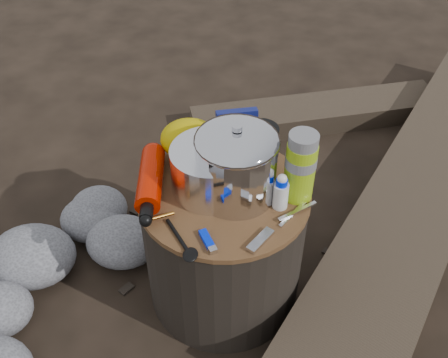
# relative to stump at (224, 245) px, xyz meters

# --- Properties ---
(ground) EXTENTS (60.00, 60.00, 0.00)m
(ground) POSITION_rel_stump_xyz_m (0.00, 0.00, -0.22)
(ground) COLOR black
(ground) RESTS_ON ground
(stump) EXTENTS (0.47, 0.47, 0.43)m
(stump) POSITION_rel_stump_xyz_m (0.00, 0.00, 0.00)
(stump) COLOR black
(stump) RESTS_ON ground
(rock_ring) EXTENTS (0.43, 0.93, 0.18)m
(rock_ring) POSITION_rel_stump_xyz_m (-0.48, -0.16, -0.12)
(rock_ring) COLOR slate
(rock_ring) RESTS_ON ground
(log_main) EXTENTS (1.13, 1.91, 0.16)m
(log_main) POSITION_rel_stump_xyz_m (0.70, 0.49, -0.13)
(log_main) COLOR #362B20
(log_main) RESTS_ON ground
(log_small) EXTENTS (1.12, 0.54, 0.09)m
(log_small) POSITION_rel_stump_xyz_m (0.31, 0.96, -0.17)
(log_small) COLOR #362B20
(log_small) RESTS_ON ground
(foil_windscreen) EXTENTS (0.22, 0.22, 0.13)m
(foil_windscreen) POSITION_rel_stump_xyz_m (-0.04, 0.01, 0.28)
(foil_windscreen) COLOR silver
(foil_windscreen) RESTS_ON stump
(camping_pot) EXTENTS (0.21, 0.21, 0.21)m
(camping_pot) POSITION_rel_stump_xyz_m (0.03, 0.00, 0.32)
(camping_pot) COLOR silver
(camping_pot) RESTS_ON stump
(fuel_bottle) EXTENTS (0.10, 0.28, 0.07)m
(fuel_bottle) POSITION_rel_stump_xyz_m (-0.20, -0.01, 0.25)
(fuel_bottle) COLOR red
(fuel_bottle) RESTS_ON stump
(thermos) EXTENTS (0.08, 0.08, 0.20)m
(thermos) POSITION_rel_stump_xyz_m (0.20, 0.01, 0.32)
(thermos) COLOR #90B913
(thermos) RESTS_ON stump
(travel_mug) EXTENTS (0.09, 0.09, 0.14)m
(travel_mug) POSITION_rel_stump_xyz_m (0.09, 0.11, 0.28)
(travel_mug) COLOR black
(travel_mug) RESTS_ON stump
(stuff_sack) EXTENTS (0.17, 0.14, 0.12)m
(stuff_sack) POSITION_rel_stump_xyz_m (-0.11, 0.15, 0.27)
(stuff_sack) COLOR #BFA502
(stuff_sack) RESTS_ON stump
(food_pouch) EXTENTS (0.12, 0.06, 0.15)m
(food_pouch) POSITION_rel_stump_xyz_m (0.02, 0.17, 0.29)
(food_pouch) COLOR navy
(food_pouch) RESTS_ON stump
(lighter) EXTENTS (0.06, 0.08, 0.01)m
(lighter) POSITION_rel_stump_xyz_m (-0.02, -0.18, 0.22)
(lighter) COLOR #0122E8
(lighter) RESTS_ON stump
(multitool) EXTENTS (0.07, 0.09, 0.01)m
(multitool) POSITION_rel_stump_xyz_m (0.11, -0.17, 0.22)
(multitool) COLOR silver
(multitool) RESTS_ON stump
(pot_grabber) EXTENTS (0.10, 0.11, 0.01)m
(pot_grabber) POSITION_rel_stump_xyz_m (0.19, -0.06, 0.22)
(pot_grabber) COLOR silver
(pot_grabber) RESTS_ON stump
(spork) EXTENTS (0.11, 0.14, 0.01)m
(spork) POSITION_rel_stump_xyz_m (-0.09, -0.17, 0.22)
(spork) COLOR black
(spork) RESTS_ON stump
(squeeze_bottle) EXTENTS (0.04, 0.04, 0.10)m
(squeeze_bottle) POSITION_rel_stump_xyz_m (0.15, -0.04, 0.26)
(squeeze_bottle) COLOR silver
(squeeze_bottle) RESTS_ON stump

